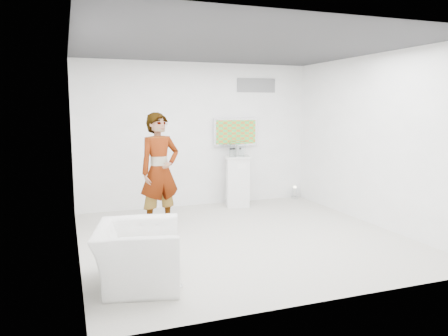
# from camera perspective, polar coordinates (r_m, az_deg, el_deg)

# --- Properties ---
(room) EXTENTS (5.01, 5.01, 3.00)m
(room) POSITION_cam_1_polar(r_m,az_deg,el_deg) (6.87, 2.37, 3.10)
(room) COLOR beige
(room) RESTS_ON ground
(tv) EXTENTS (1.00, 0.08, 0.60)m
(tv) POSITION_cam_1_polar(r_m,az_deg,el_deg) (9.45, 1.49, 4.73)
(tv) COLOR silver
(tv) RESTS_ON room
(logo_decal) EXTENTS (0.90, 0.02, 0.30)m
(logo_decal) POSITION_cam_1_polar(r_m,az_deg,el_deg) (9.67, 4.23, 10.71)
(logo_decal) COLOR slate
(logo_decal) RESTS_ON room
(person) EXTENTS (0.83, 0.66, 2.00)m
(person) POSITION_cam_1_polar(r_m,az_deg,el_deg) (7.51, -8.40, -0.43)
(person) COLOR silver
(person) RESTS_ON room
(armchair) EXTENTS (1.17, 1.28, 0.71)m
(armchair) POSITION_cam_1_polar(r_m,az_deg,el_deg) (5.33, -11.16, -11.07)
(armchair) COLOR silver
(armchair) RESTS_ON room
(pedestal) EXTENTS (0.63, 0.63, 1.06)m
(pedestal) POSITION_cam_1_polar(r_m,az_deg,el_deg) (9.24, 1.76, -1.71)
(pedestal) COLOR silver
(pedestal) RESTS_ON room
(floor_uplight) EXTENTS (0.19, 0.19, 0.28)m
(floor_uplight) POSITION_cam_1_polar(r_m,az_deg,el_deg) (10.15, 9.22, -3.18)
(floor_uplight) COLOR silver
(floor_uplight) RESTS_ON room
(vitrine) EXTENTS (0.42, 0.42, 0.31)m
(vitrine) POSITION_cam_1_polar(r_m,az_deg,el_deg) (9.15, 1.78, 2.52)
(vitrine) COLOR silver
(vitrine) RESTS_ON pedestal
(console) EXTENTS (0.10, 0.19, 0.25)m
(console) POSITION_cam_1_polar(r_m,az_deg,el_deg) (9.16, 1.78, 2.32)
(console) COLOR silver
(console) RESTS_ON pedestal
(wii_remote) EXTENTS (0.04, 0.14, 0.04)m
(wii_remote) POSITION_cam_1_polar(r_m,az_deg,el_deg) (7.68, -7.39, 5.76)
(wii_remote) COLOR silver
(wii_remote) RESTS_ON person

